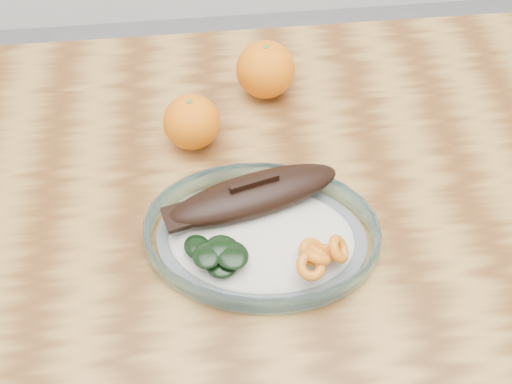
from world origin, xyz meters
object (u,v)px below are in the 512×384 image
dining_table (305,277)px  orange_right (266,70)px  plated_meal (261,232)px  orange_left (192,122)px

dining_table → orange_right: orange_right is taller
orange_right → dining_table: bearing=-84.6°
dining_table → orange_right: size_ratio=14.68×
plated_meal → orange_left: same height
plated_meal → orange_left: bearing=122.5°
plated_meal → orange_left: 0.19m
plated_meal → orange_right: 0.26m
plated_meal → orange_left: (-0.07, 0.17, 0.02)m
dining_table → orange_left: orange_left is taller
dining_table → plated_meal: size_ratio=2.13×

